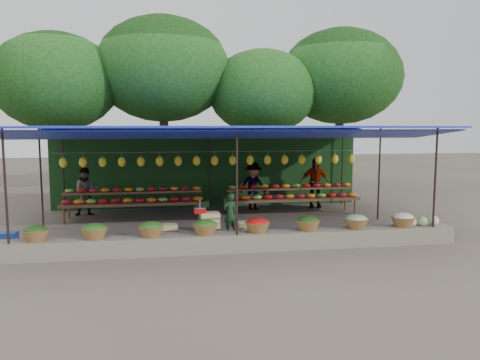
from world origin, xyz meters
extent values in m
plane|color=brown|center=(0.00, 0.00, 0.00)|extent=(60.00, 60.00, 0.00)
cube|color=#736F5C|center=(0.00, -2.75, 0.20)|extent=(10.60, 0.55, 0.40)
cylinder|color=black|center=(-4.80, -2.90, 1.40)|extent=(0.05, 0.05, 2.80)
cylinder|color=black|center=(0.00, -2.90, 1.40)|extent=(0.05, 0.05, 2.80)
cylinder|color=black|center=(4.80, -2.90, 1.40)|extent=(0.05, 0.05, 2.80)
cylinder|color=black|center=(-4.80, 0.00, 1.40)|extent=(0.05, 0.05, 2.80)
cylinder|color=black|center=(4.80, 0.00, 1.40)|extent=(0.05, 0.05, 2.80)
cylinder|color=black|center=(-4.80, 2.90, 1.40)|extent=(0.05, 0.05, 2.80)
cylinder|color=black|center=(0.00, 2.90, 1.40)|extent=(0.05, 0.05, 2.80)
cylinder|color=black|center=(4.80, 2.90, 1.40)|extent=(0.05, 0.05, 2.80)
cube|color=#1A2CC9|center=(0.00, 0.00, 2.80)|extent=(10.80, 6.60, 0.04)
cube|color=#1A2CC9|center=(0.00, -2.00, 2.62)|extent=(10.80, 2.19, 0.26)
cube|color=#1A2CC9|center=(0.00, 2.00, 2.62)|extent=(10.80, 2.19, 0.26)
cylinder|color=gray|center=(0.00, 1.40, 2.02)|extent=(9.60, 0.01, 0.01)
ellipsoid|color=yellow|center=(-4.50, 1.40, 1.74)|extent=(0.23, 0.17, 0.30)
ellipsoid|color=yellow|center=(-3.94, 1.40, 1.74)|extent=(0.23, 0.17, 0.30)
ellipsoid|color=yellow|center=(-3.38, 1.40, 1.74)|extent=(0.23, 0.17, 0.30)
ellipsoid|color=yellow|center=(-2.81, 1.40, 1.74)|extent=(0.23, 0.17, 0.30)
ellipsoid|color=yellow|center=(-2.25, 1.40, 1.74)|extent=(0.23, 0.17, 0.30)
ellipsoid|color=yellow|center=(-1.69, 1.40, 1.74)|extent=(0.23, 0.17, 0.30)
ellipsoid|color=yellow|center=(-1.12, 1.40, 1.74)|extent=(0.23, 0.17, 0.30)
ellipsoid|color=yellow|center=(-0.56, 1.40, 1.74)|extent=(0.23, 0.17, 0.30)
ellipsoid|color=yellow|center=(0.00, 1.40, 1.74)|extent=(0.23, 0.17, 0.30)
ellipsoid|color=yellow|center=(0.56, 1.40, 1.74)|extent=(0.23, 0.17, 0.30)
ellipsoid|color=yellow|center=(1.12, 1.40, 1.74)|extent=(0.23, 0.17, 0.30)
ellipsoid|color=yellow|center=(1.69, 1.40, 1.74)|extent=(0.23, 0.17, 0.30)
ellipsoid|color=yellow|center=(2.25, 1.40, 1.74)|extent=(0.23, 0.17, 0.30)
ellipsoid|color=yellow|center=(2.81, 1.40, 1.74)|extent=(0.23, 0.17, 0.30)
ellipsoid|color=yellow|center=(3.38, 1.40, 1.74)|extent=(0.23, 0.17, 0.30)
ellipsoid|color=yellow|center=(3.94, 1.40, 1.74)|extent=(0.23, 0.17, 0.30)
ellipsoid|color=yellow|center=(4.50, 1.40, 1.74)|extent=(0.23, 0.17, 0.30)
ellipsoid|color=#244B14|center=(-4.30, -2.75, 0.62)|extent=(0.52, 0.52, 0.23)
ellipsoid|color=#2A691C|center=(-3.10, -2.75, 0.62)|extent=(0.52, 0.52, 0.23)
ellipsoid|color=#2A691C|center=(-1.90, -2.75, 0.62)|extent=(0.52, 0.52, 0.23)
ellipsoid|color=#2A691C|center=(-0.70, -2.75, 0.62)|extent=(0.52, 0.52, 0.23)
ellipsoid|color=red|center=(0.50, -2.75, 0.62)|extent=(0.52, 0.52, 0.23)
ellipsoid|color=#244B14|center=(1.70, -2.75, 0.62)|extent=(0.52, 0.52, 0.23)
ellipsoid|color=#8DB571|center=(2.90, -2.75, 0.62)|extent=(0.52, 0.52, 0.23)
ellipsoid|color=beige|center=(4.10, -2.75, 0.62)|extent=(0.52, 0.52, 0.23)
cube|color=#18431C|center=(0.00, 3.15, 1.25)|extent=(10.60, 0.06, 2.50)
cylinder|color=#3B2415|center=(-5.50, 5.80, 1.98)|extent=(0.36, 0.36, 3.97)
ellipsoid|color=#0F360E|center=(-5.50, 5.80, 4.46)|extent=(4.77, 4.77, 3.69)
cylinder|color=#3B2415|center=(-1.50, 6.20, 2.24)|extent=(0.36, 0.36, 4.48)
ellipsoid|color=#0F360E|center=(-1.50, 6.20, 5.04)|extent=(5.39, 5.39, 4.17)
cylinder|color=#3B2415|center=(2.50, 5.90, 1.86)|extent=(0.36, 0.36, 3.71)
ellipsoid|color=#0F360E|center=(2.50, 5.90, 4.18)|extent=(4.47, 4.47, 3.45)
cylinder|color=#3B2415|center=(6.00, 6.30, 2.18)|extent=(0.36, 0.36, 4.35)
ellipsoid|color=#0F360E|center=(6.00, 6.30, 4.90)|extent=(5.24, 5.24, 4.05)
cube|color=#512E20|center=(-2.50, 1.30, 0.50)|extent=(4.20, 0.95, 0.08)
cube|color=#512E20|center=(-2.50, 1.60, 0.78)|extent=(4.20, 0.35, 0.06)
cylinder|color=#512E20|center=(-4.45, 0.90, 0.25)|extent=(0.06, 0.06, 0.50)
cylinder|color=#512E20|center=(-0.55, 0.90, 0.25)|extent=(0.06, 0.06, 0.50)
cylinder|color=#512E20|center=(-4.45, 1.70, 0.25)|extent=(0.06, 0.06, 0.50)
cylinder|color=#512E20|center=(-0.55, 1.70, 0.25)|extent=(0.06, 0.06, 0.50)
ellipsoid|color=#A4171D|center=(-4.40, 1.15, 0.60)|extent=(0.31, 0.26, 0.13)
ellipsoid|color=#89B537|center=(-4.40, 1.60, 0.87)|extent=(0.26, 0.22, 0.12)
ellipsoid|color=orange|center=(-4.05, 1.15, 0.60)|extent=(0.31, 0.26, 0.13)
ellipsoid|color=red|center=(-4.05, 1.60, 0.87)|extent=(0.26, 0.22, 0.12)
ellipsoid|color=#89B537|center=(-3.70, 1.15, 0.60)|extent=(0.31, 0.26, 0.13)
ellipsoid|color=#A4171D|center=(-3.70, 1.60, 0.87)|extent=(0.26, 0.22, 0.12)
ellipsoid|color=red|center=(-3.35, 1.15, 0.60)|extent=(0.31, 0.26, 0.13)
ellipsoid|color=orange|center=(-3.35, 1.60, 0.87)|extent=(0.26, 0.22, 0.12)
ellipsoid|color=#A4171D|center=(-3.00, 1.15, 0.60)|extent=(0.31, 0.26, 0.13)
ellipsoid|color=#A4171D|center=(-3.00, 1.60, 0.87)|extent=(0.26, 0.22, 0.12)
ellipsoid|color=orange|center=(-2.65, 1.15, 0.60)|extent=(0.31, 0.26, 0.13)
ellipsoid|color=orange|center=(-2.65, 1.60, 0.87)|extent=(0.26, 0.22, 0.12)
ellipsoid|color=#A4171D|center=(-2.30, 1.15, 0.60)|extent=(0.31, 0.26, 0.13)
ellipsoid|color=#89B537|center=(-2.30, 1.60, 0.87)|extent=(0.26, 0.22, 0.12)
ellipsoid|color=orange|center=(-1.95, 1.15, 0.60)|extent=(0.31, 0.26, 0.13)
ellipsoid|color=red|center=(-1.95, 1.60, 0.87)|extent=(0.26, 0.22, 0.12)
ellipsoid|color=#89B537|center=(-1.60, 1.15, 0.60)|extent=(0.31, 0.26, 0.13)
ellipsoid|color=#A4171D|center=(-1.60, 1.60, 0.87)|extent=(0.26, 0.22, 0.12)
ellipsoid|color=red|center=(-1.25, 1.15, 0.60)|extent=(0.31, 0.26, 0.13)
ellipsoid|color=orange|center=(-1.25, 1.60, 0.87)|extent=(0.26, 0.22, 0.12)
ellipsoid|color=#A4171D|center=(-0.90, 1.15, 0.60)|extent=(0.31, 0.26, 0.13)
ellipsoid|color=#A4171D|center=(-0.90, 1.60, 0.87)|extent=(0.26, 0.22, 0.12)
ellipsoid|color=orange|center=(-0.55, 1.15, 0.60)|extent=(0.31, 0.26, 0.13)
ellipsoid|color=orange|center=(-0.55, 1.60, 0.87)|extent=(0.26, 0.22, 0.12)
cube|color=#512E20|center=(2.50, 1.30, 0.50)|extent=(4.20, 0.95, 0.08)
cube|color=#512E20|center=(2.50, 1.60, 0.78)|extent=(4.20, 0.35, 0.06)
cylinder|color=#512E20|center=(0.55, 0.90, 0.25)|extent=(0.06, 0.06, 0.50)
cylinder|color=#512E20|center=(4.45, 0.90, 0.25)|extent=(0.06, 0.06, 0.50)
cylinder|color=#512E20|center=(0.55, 1.70, 0.25)|extent=(0.06, 0.06, 0.50)
cylinder|color=#512E20|center=(4.45, 1.70, 0.25)|extent=(0.06, 0.06, 0.50)
ellipsoid|color=#A4171D|center=(0.60, 1.15, 0.60)|extent=(0.31, 0.26, 0.13)
ellipsoid|color=#89B537|center=(0.60, 1.60, 0.87)|extent=(0.26, 0.22, 0.12)
ellipsoid|color=orange|center=(0.95, 1.15, 0.60)|extent=(0.31, 0.26, 0.13)
ellipsoid|color=red|center=(0.95, 1.60, 0.87)|extent=(0.26, 0.22, 0.12)
ellipsoid|color=#89B537|center=(1.30, 1.15, 0.60)|extent=(0.31, 0.26, 0.13)
ellipsoid|color=#A4171D|center=(1.30, 1.60, 0.87)|extent=(0.26, 0.22, 0.12)
ellipsoid|color=red|center=(1.65, 1.15, 0.60)|extent=(0.31, 0.26, 0.13)
ellipsoid|color=orange|center=(1.65, 1.60, 0.87)|extent=(0.26, 0.22, 0.12)
ellipsoid|color=#A4171D|center=(2.00, 1.15, 0.60)|extent=(0.31, 0.26, 0.13)
ellipsoid|color=#A4171D|center=(2.00, 1.60, 0.87)|extent=(0.26, 0.22, 0.12)
ellipsoid|color=orange|center=(2.35, 1.15, 0.60)|extent=(0.31, 0.26, 0.13)
ellipsoid|color=orange|center=(2.35, 1.60, 0.87)|extent=(0.26, 0.22, 0.12)
ellipsoid|color=#A4171D|center=(2.70, 1.15, 0.60)|extent=(0.31, 0.26, 0.13)
ellipsoid|color=#89B537|center=(2.70, 1.60, 0.87)|extent=(0.26, 0.22, 0.12)
ellipsoid|color=orange|center=(3.05, 1.15, 0.60)|extent=(0.31, 0.26, 0.13)
ellipsoid|color=red|center=(3.05, 1.60, 0.87)|extent=(0.26, 0.22, 0.12)
ellipsoid|color=#89B537|center=(3.40, 1.15, 0.60)|extent=(0.31, 0.26, 0.13)
ellipsoid|color=#A4171D|center=(3.40, 1.60, 0.87)|extent=(0.26, 0.22, 0.12)
ellipsoid|color=red|center=(3.75, 1.15, 0.60)|extent=(0.31, 0.26, 0.13)
ellipsoid|color=orange|center=(3.75, 1.60, 0.87)|extent=(0.26, 0.22, 0.12)
ellipsoid|color=#A4171D|center=(4.10, 1.15, 0.60)|extent=(0.31, 0.26, 0.13)
ellipsoid|color=#A4171D|center=(4.10, 1.60, 0.87)|extent=(0.26, 0.22, 0.12)
ellipsoid|color=orange|center=(4.45, 1.15, 0.60)|extent=(0.31, 0.26, 0.13)
ellipsoid|color=orange|center=(4.45, 1.60, 0.87)|extent=(0.26, 0.22, 0.12)
cube|color=tan|center=(-1.53, -2.09, 0.12)|extent=(0.47, 0.36, 0.25)
cube|color=tan|center=(-1.53, -2.09, 0.39)|extent=(0.47, 0.36, 0.25)
cube|color=tan|center=(-0.53, -2.09, 0.12)|extent=(0.47, 0.36, 0.25)
cube|color=tan|center=(-0.53, -2.09, 0.39)|extent=(0.47, 0.36, 0.25)
cube|color=tan|center=(-0.53, -2.09, 0.65)|extent=(0.47, 0.36, 0.25)
cube|color=tan|center=(0.37, -2.09, 0.12)|extent=(0.47, 0.36, 0.25)
cube|color=tan|center=(0.37, -2.09, 0.39)|extent=(0.47, 0.36, 0.25)
cube|color=red|center=(-0.76, -2.09, 0.83)|extent=(0.28, 0.24, 0.11)
cylinder|color=gray|center=(-0.76, -2.09, 0.90)|extent=(0.30, 0.30, 0.03)
cylinder|color=gray|center=(-0.76, -2.09, 0.98)|extent=(0.03, 0.03, 0.20)
imported|color=#1B3C21|center=(0.11, -1.13, 0.54)|extent=(0.46, 0.39, 1.08)
imported|color=slate|center=(-3.98, 2.08, 0.76)|extent=(0.79, 0.65, 1.51)
imported|color=slate|center=(1.40, 2.26, 0.80)|extent=(1.09, 0.71, 1.60)
imported|color=slate|center=(3.57, 2.28, 0.87)|extent=(1.06, 0.55, 1.73)
cube|color=navy|center=(-4.74, -2.46, 0.15)|extent=(0.53, 0.40, 0.31)
cube|color=navy|center=(-5.33, -1.44, 0.16)|extent=(0.55, 0.40, 0.33)
camera|label=1|loc=(-1.65, -13.04, 2.85)|focal=35.00mm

